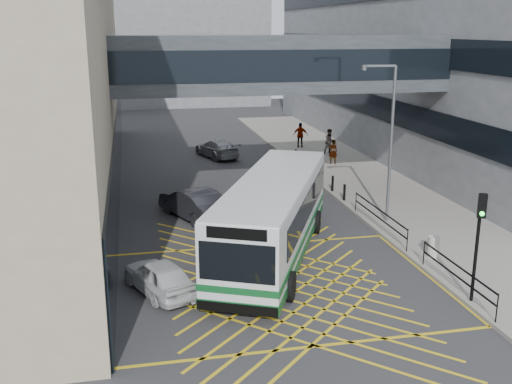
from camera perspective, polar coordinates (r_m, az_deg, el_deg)
ground at (r=22.75m, az=2.10°, el=-8.96°), size 120.00×120.00×0.00m
building_right at (r=52.81m, az=22.28°, el=14.96°), size 24.09×44.00×20.00m
building_far at (r=80.16m, az=-10.03°, el=14.88°), size 28.00×16.00×18.00m
skybridge at (r=33.15m, az=2.28°, el=12.13°), size 20.00×4.10×3.00m
pavement at (r=38.94m, az=9.67°, el=1.35°), size 6.00×54.00×0.16m
box_junction at (r=22.75m, az=2.10°, el=-8.96°), size 12.00×9.00×0.01m
bus at (r=24.96m, az=1.72°, el=-2.22°), size 7.61×12.21×3.41m
car_white at (r=22.24m, az=-9.17°, el=-7.91°), size 3.14×4.44×1.31m
car_dark at (r=30.52m, az=-5.97°, el=-1.05°), size 3.79×5.37×1.57m
car_silver at (r=44.90m, az=-3.75°, el=4.22°), size 3.25×4.93×1.42m
traffic_light at (r=21.55m, az=20.46°, el=-3.61°), size 0.32×0.47×3.94m
street_lamp at (r=29.26m, az=12.47°, el=5.37°), size 1.72×0.36×7.57m
litter_bin at (r=26.05m, az=16.54°, el=-5.00°), size 0.49×0.49×0.85m
kerb_railings at (r=26.01m, az=14.45°, el=-4.19°), size 0.05×12.54×1.00m
bollards at (r=37.91m, az=5.83°, el=1.93°), size 0.14×10.14×0.90m
pedestrian_a at (r=42.18m, az=7.34°, el=3.82°), size 0.70×0.52×1.71m
pedestrian_b at (r=45.48m, az=7.04°, el=4.78°), size 0.96×0.62×1.88m
pedestrian_c at (r=47.84m, az=4.26°, el=5.42°), size 1.28×0.92×1.96m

